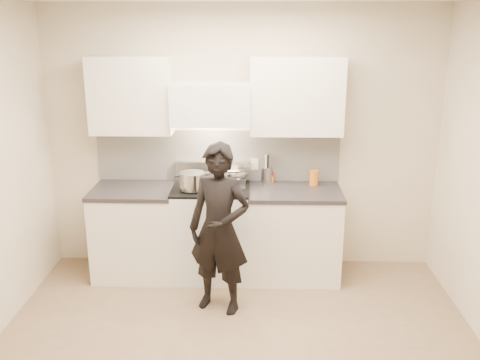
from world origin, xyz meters
The scene contains 11 objects.
ground_plane centered at (0.00, 0.00, 0.00)m, with size 4.00×4.00×0.00m, color #846951.
room_shell centered at (-0.06, 0.37, 1.60)m, with size 4.04×3.54×2.70m.
stove centered at (-0.30, 1.42, 0.47)m, with size 0.76×0.65×0.96m.
counter_right centered at (0.53, 1.43, 0.46)m, with size 0.92×0.67×0.92m.
counter_left centered at (-1.08, 1.43, 0.46)m, with size 0.82×0.67×0.92m.
wok centered at (-0.11, 1.57, 1.07)m, with size 0.40×0.49×0.32m.
stock_pot centered at (-0.47, 1.30, 1.04)m, with size 0.33×0.33×0.17m.
utensil_crock centered at (0.26, 1.67, 1.01)m, with size 0.11×0.11×0.30m.
spice_jar centered at (0.31, 1.66, 0.97)m, with size 0.04×0.04×0.09m.
oil_glass centered at (0.73, 1.59, 1.00)m, with size 0.09×0.09×0.16m.
person centered at (-0.17, 0.74, 0.77)m, with size 0.56×0.37×1.54m, color black.
Camera 1 is at (0.13, -3.61, 2.54)m, focal length 40.00 mm.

